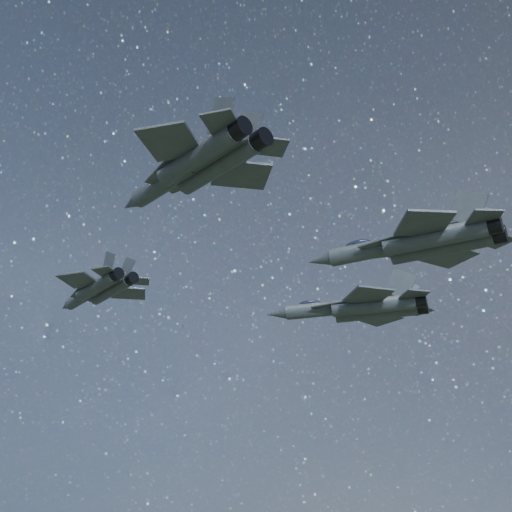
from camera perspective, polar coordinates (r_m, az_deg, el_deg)
The scene contains 4 objects.
jet_lead at distance 82.06m, azimuth -12.44°, elevation -2.58°, with size 16.08×11.05×4.04m.
jet_left at distance 79.42m, azimuth 8.43°, elevation -4.09°, with size 18.64×12.33×4.76m.
jet_right at distance 58.04m, azimuth -4.72°, elevation 7.32°, with size 18.76×13.00×4.71m.
jet_slot at distance 62.07m, azimuth 13.07°, elevation 1.08°, with size 18.23×12.55×4.58m.
Camera 1 is at (37.63, -47.86, 129.73)m, focal length 50.00 mm.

